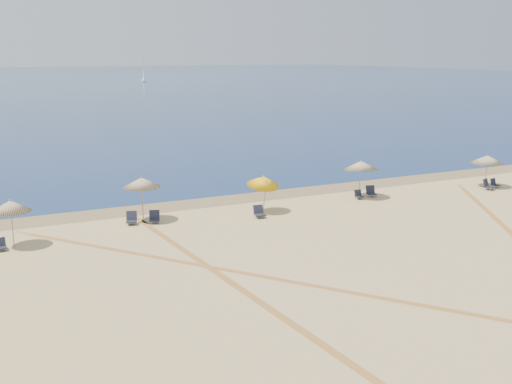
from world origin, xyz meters
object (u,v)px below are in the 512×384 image
(chair_2, at_px, (1,245))
(sailboat_0, at_px, (143,75))
(umbrella_3, at_px, (263,181))
(chair_7, at_px, (371,192))
(umbrella_4, at_px, (361,165))
(chair_9, at_px, (495,183))
(chair_8, at_px, (488,185))
(umbrella_1, at_px, (10,206))
(umbrella_2, at_px, (142,182))
(chair_6, at_px, (359,195))
(chair_3, at_px, (132,219))
(chair_4, at_px, (154,218))
(umbrella_5, at_px, (487,159))
(chair_5, at_px, (259,212))

(chair_2, distance_m, sailboat_0, 178.04)
(umbrella_3, distance_m, chair_7, 8.42)
(sailboat_0, bearing_deg, umbrella_4, -90.85)
(chair_7, distance_m, sailboat_0, 171.11)
(chair_9, bearing_deg, umbrella_4, 164.28)
(umbrella_4, xyz_separation_m, chair_8, (9.38, -1.91, -1.82))
(umbrella_1, bearing_deg, umbrella_2, 14.54)
(chair_2, bearing_deg, chair_6, -3.85)
(chair_3, bearing_deg, umbrella_3, 9.94)
(umbrella_2, bearing_deg, chair_4, -56.39)
(umbrella_3, distance_m, chair_2, 14.65)
(umbrella_1, height_order, umbrella_2, umbrella_2)
(umbrella_2, bearing_deg, chair_3, -152.42)
(chair_4, bearing_deg, sailboat_0, 93.59)
(chair_7, bearing_deg, umbrella_3, -158.31)
(sailboat_0, bearing_deg, chair_4, -95.34)
(umbrella_4, xyz_separation_m, chair_6, (-0.28, -0.32, -1.89))
(umbrella_5, relative_size, chair_7, 2.77)
(chair_9, bearing_deg, chair_8, -167.79)
(umbrella_1, xyz_separation_m, sailboat_0, (52.28, 169.60, -0.03))
(chair_5, distance_m, chair_6, 7.93)
(chair_2, bearing_deg, chair_3, 7.46)
(chair_7, bearing_deg, chair_9, 8.68)
(umbrella_3, distance_m, umbrella_4, 7.43)
(chair_4, xyz_separation_m, chair_8, (23.28, -1.79, 0.02))
(chair_8, distance_m, chair_9, 1.10)
(umbrella_1, bearing_deg, umbrella_3, 2.28)
(umbrella_1, relative_size, sailboat_0, 0.36)
(umbrella_1, distance_m, sailboat_0, 177.48)
(umbrella_3, height_order, chair_5, umbrella_3)
(umbrella_1, relative_size, chair_9, 3.64)
(chair_2, xyz_separation_m, chair_5, (13.81, 0.03, 0.04))
(chair_3, relative_size, sailboat_0, 0.12)
(chair_3, distance_m, chair_7, 15.96)
(umbrella_4, relative_size, sailboat_0, 0.38)
(chair_5, bearing_deg, sailboat_0, 82.76)
(chair_6, bearing_deg, umbrella_4, 52.38)
(umbrella_5, xyz_separation_m, chair_2, (-31.85, -0.49, -1.71))
(sailboat_0, bearing_deg, umbrella_2, -95.54)
(umbrella_2, height_order, chair_5, umbrella_2)
(chair_2, xyz_separation_m, sailboat_0, (52.88, 170.00, 1.75))
(chair_5, height_order, chair_6, chair_5)
(umbrella_2, distance_m, chair_6, 14.23)
(chair_7, bearing_deg, umbrella_1, -159.57)
(umbrella_1, distance_m, chair_6, 21.13)
(chair_6, height_order, chair_9, chair_9)
(chair_8, bearing_deg, chair_4, 156.52)
(umbrella_5, xyz_separation_m, sailboat_0, (21.04, 169.51, 0.04))
(umbrella_5, bearing_deg, chair_8, -125.50)
(chair_4, relative_size, chair_5, 1.12)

